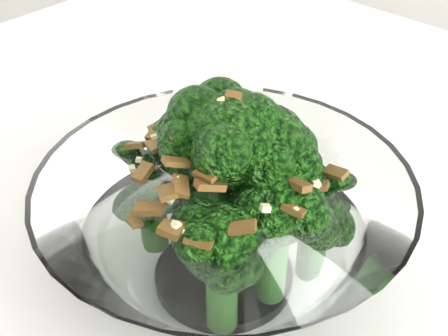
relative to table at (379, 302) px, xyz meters
The scene contains 2 objects.
table is the anchor object (origin of this frame).
broccoli_dish 0.19m from the table, 126.45° to the right, with size 0.25×0.25×0.16m.
Camera 1 is at (0.08, -0.26, 1.09)m, focal length 50.00 mm.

